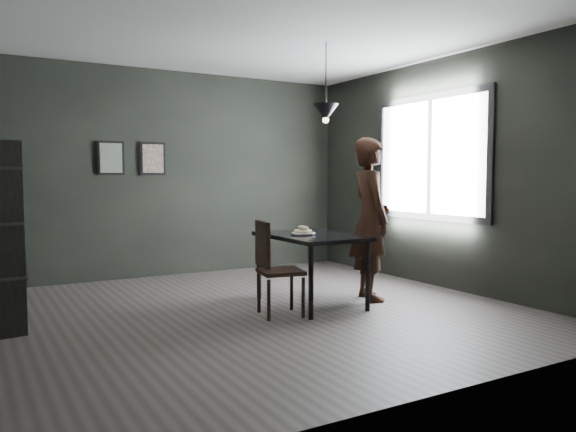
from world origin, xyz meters
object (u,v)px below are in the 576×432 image
cafe_table (311,242)px  white_plate (303,234)px  woman (370,219)px  pendant_lamp (326,112)px  wood_chair (272,262)px

cafe_table → white_plate: white_plate is taller
white_plate → woman: (0.79, -0.12, 0.14)m
cafe_table → white_plate: size_ratio=5.22×
woman → white_plate: bearing=99.5°
cafe_table → woman: woman is taller
pendant_lamp → white_plate: bearing=-165.1°
woman → cafe_table: bearing=99.2°
white_plate → pendant_lamp: bearing=14.9°
white_plate → pendant_lamp: (0.34, 0.09, 1.29)m
woman → pendant_lamp: 1.26m
pendant_lamp → wood_chair: bearing=-158.4°
cafe_table → wood_chair: 0.65m
woman → pendant_lamp: pendant_lamp is taller
cafe_table → wood_chair: (-0.59, -0.23, -0.14)m
pendant_lamp → cafe_table: bearing=-158.2°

